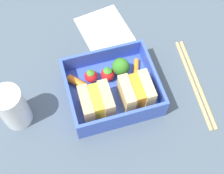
{
  "coord_description": "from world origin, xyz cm",
  "views": [
    {
      "loc": [
        8.09,
        27.64,
        55.45
      ],
      "look_at": [
        0.0,
        0.0,
        2.7
      ],
      "focal_mm": 50.0,
      "sensor_mm": 36.0,
      "label": 1
    }
  ],
  "objects_px": {
    "folded_napkin": "(105,30)",
    "chopstick_pair": "(196,82)",
    "drinking_glass": "(13,109)",
    "carrot_stick_far_left": "(136,68)",
    "strawberry_left": "(109,74)",
    "strawberry_far_left": "(91,76)",
    "carrot_stick_left": "(77,83)",
    "sandwich_center_left": "(96,103)",
    "broccoli_floret": "(121,67)",
    "sandwich_left": "(136,92)"
  },
  "relations": [
    {
      "from": "strawberry_left",
      "to": "broccoli_floret",
      "type": "bearing_deg",
      "value": -175.14
    },
    {
      "from": "sandwich_left",
      "to": "sandwich_center_left",
      "type": "relative_size",
      "value": 1.0
    },
    {
      "from": "carrot_stick_far_left",
      "to": "folded_napkin",
      "type": "bearing_deg",
      "value": -75.78
    },
    {
      "from": "folded_napkin",
      "to": "strawberry_left",
      "type": "bearing_deg",
      "value": 78.18
    },
    {
      "from": "strawberry_far_left",
      "to": "carrot_stick_left",
      "type": "bearing_deg",
      "value": 7.97
    },
    {
      "from": "carrot_stick_far_left",
      "to": "carrot_stick_left",
      "type": "bearing_deg",
      "value": 0.27
    },
    {
      "from": "strawberry_far_left",
      "to": "drinking_glass",
      "type": "height_order",
      "value": "drinking_glass"
    },
    {
      "from": "strawberry_left",
      "to": "folded_napkin",
      "type": "bearing_deg",
      "value": -101.82
    },
    {
      "from": "drinking_glass",
      "to": "carrot_stick_left",
      "type": "bearing_deg",
      "value": -163.81
    },
    {
      "from": "sandwich_left",
      "to": "folded_napkin",
      "type": "bearing_deg",
      "value": -87.1
    },
    {
      "from": "carrot_stick_left",
      "to": "drinking_glass",
      "type": "relative_size",
      "value": 0.46
    },
    {
      "from": "broccoli_floret",
      "to": "chopstick_pair",
      "type": "height_order",
      "value": "broccoli_floret"
    },
    {
      "from": "strawberry_left",
      "to": "chopstick_pair",
      "type": "xyz_separation_m",
      "value": [
        -0.17,
        0.06,
        -0.02
      ]
    },
    {
      "from": "strawberry_far_left",
      "to": "carrot_stick_far_left",
      "type": "bearing_deg",
      "value": 177.9
    },
    {
      "from": "drinking_glass",
      "to": "folded_napkin",
      "type": "bearing_deg",
      "value": -143.05
    },
    {
      "from": "sandwich_left",
      "to": "drinking_glass",
      "type": "height_order",
      "value": "drinking_glass"
    },
    {
      "from": "sandwich_left",
      "to": "carrot_stick_far_left",
      "type": "bearing_deg",
      "value": -109.6
    },
    {
      "from": "strawberry_left",
      "to": "chopstick_pair",
      "type": "bearing_deg",
      "value": 161.74
    },
    {
      "from": "folded_napkin",
      "to": "carrot_stick_left",
      "type": "bearing_deg",
      "value": 54.26
    },
    {
      "from": "sandwich_left",
      "to": "strawberry_left",
      "type": "height_order",
      "value": "sandwich_left"
    },
    {
      "from": "strawberry_far_left",
      "to": "drinking_glass",
      "type": "xyz_separation_m",
      "value": [
        0.15,
        0.04,
        0.02
      ]
    },
    {
      "from": "strawberry_left",
      "to": "strawberry_far_left",
      "type": "relative_size",
      "value": 1.05
    },
    {
      "from": "drinking_glass",
      "to": "strawberry_far_left",
      "type": "bearing_deg",
      "value": -165.3
    },
    {
      "from": "sandwich_center_left",
      "to": "carrot_stick_far_left",
      "type": "relative_size",
      "value": 1.44
    },
    {
      "from": "sandwich_left",
      "to": "strawberry_far_left",
      "type": "bearing_deg",
      "value": -42.7
    },
    {
      "from": "strawberry_far_left",
      "to": "sandwich_left",
      "type": "bearing_deg",
      "value": 137.3
    },
    {
      "from": "strawberry_far_left",
      "to": "carrot_stick_left",
      "type": "distance_m",
      "value": 0.03
    },
    {
      "from": "broccoli_floret",
      "to": "drinking_glass",
      "type": "bearing_deg",
      "value": 9.76
    },
    {
      "from": "sandwich_left",
      "to": "carrot_stick_left",
      "type": "relative_size",
      "value": 1.38
    },
    {
      "from": "broccoli_floret",
      "to": "sandwich_left",
      "type": "bearing_deg",
      "value": 100.01
    },
    {
      "from": "carrot_stick_far_left",
      "to": "drinking_glass",
      "type": "bearing_deg",
      "value": 8.48
    },
    {
      "from": "sandwich_left",
      "to": "strawberry_far_left",
      "type": "distance_m",
      "value": 0.1
    },
    {
      "from": "broccoli_floret",
      "to": "drinking_glass",
      "type": "distance_m",
      "value": 0.22
    },
    {
      "from": "strawberry_left",
      "to": "folded_napkin",
      "type": "distance_m",
      "value": 0.13
    },
    {
      "from": "sandwich_left",
      "to": "sandwich_center_left",
      "type": "bearing_deg",
      "value": 0.0
    },
    {
      "from": "strawberry_far_left",
      "to": "strawberry_left",
      "type": "bearing_deg",
      "value": 170.91
    },
    {
      "from": "carrot_stick_far_left",
      "to": "carrot_stick_left",
      "type": "height_order",
      "value": "carrot_stick_left"
    },
    {
      "from": "sandwich_center_left",
      "to": "folded_napkin",
      "type": "bearing_deg",
      "value": -109.79
    },
    {
      "from": "strawberry_far_left",
      "to": "chopstick_pair",
      "type": "relative_size",
      "value": 0.15
    },
    {
      "from": "carrot_stick_far_left",
      "to": "drinking_glass",
      "type": "relative_size",
      "value": 0.45
    },
    {
      "from": "sandwich_center_left",
      "to": "broccoli_floret",
      "type": "bearing_deg",
      "value": -136.63
    },
    {
      "from": "sandwich_left",
      "to": "strawberry_far_left",
      "type": "relative_size",
      "value": 1.84
    },
    {
      "from": "carrot_stick_left",
      "to": "sandwich_center_left",
      "type": "bearing_deg",
      "value": 110.41
    },
    {
      "from": "carrot_stick_far_left",
      "to": "chopstick_pair",
      "type": "relative_size",
      "value": 0.2
    },
    {
      "from": "folded_napkin",
      "to": "chopstick_pair",
      "type": "bearing_deg",
      "value": 127.63
    },
    {
      "from": "sandwich_center_left",
      "to": "folded_napkin",
      "type": "distance_m",
      "value": 0.2
    },
    {
      "from": "sandwich_center_left",
      "to": "strawberry_left",
      "type": "bearing_deg",
      "value": -124.15
    },
    {
      "from": "drinking_glass",
      "to": "carrot_stick_far_left",
      "type": "bearing_deg",
      "value": -171.52
    },
    {
      "from": "strawberry_left",
      "to": "carrot_stick_left",
      "type": "relative_size",
      "value": 0.79
    },
    {
      "from": "sandwich_center_left",
      "to": "strawberry_left",
      "type": "height_order",
      "value": "sandwich_center_left"
    }
  ]
}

